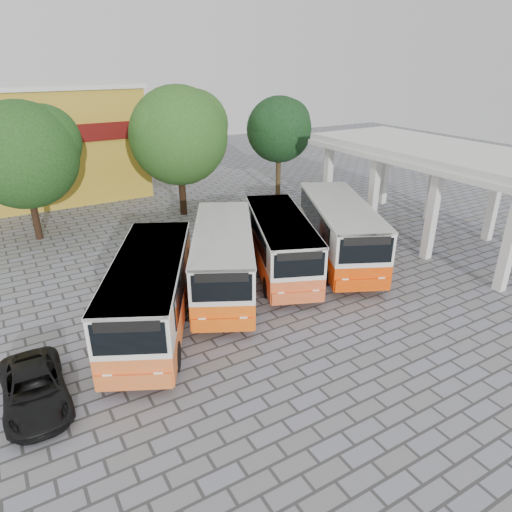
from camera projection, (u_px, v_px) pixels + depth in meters
ground at (334, 309)px, 19.83m from camera, size 90.00×90.00×0.00m
terminal_shelter at (439, 156)px, 25.89m from camera, size 6.80×15.80×5.40m
bus_far_left at (151, 289)px, 17.74m from camera, size 6.05×9.06×3.04m
bus_centre_left at (224, 256)px, 20.76m from camera, size 6.09×9.01×3.02m
bus_centre_right at (280, 241)px, 22.62m from camera, size 5.27×8.60×2.89m
bus_far_right at (340, 228)px, 23.88m from camera, size 6.19×9.44×3.17m
tree_left at (24, 152)px, 25.49m from camera, size 6.32×6.02×8.01m
tree_middle at (179, 132)px, 29.66m from camera, size 6.72×6.40×8.53m
tree_right at (280, 127)px, 34.18m from camera, size 5.12×4.88×7.49m
parked_car at (34, 389)px, 14.22m from camera, size 1.91×4.08×1.13m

